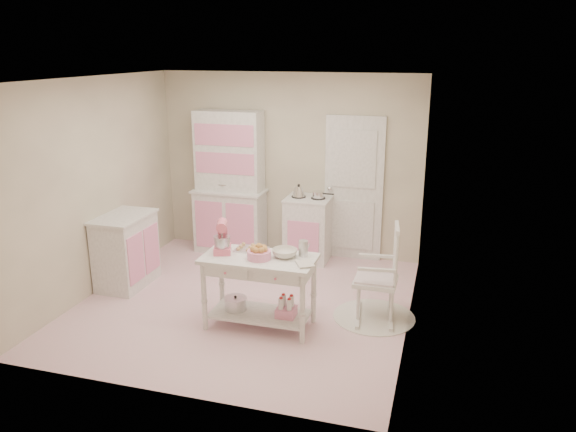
# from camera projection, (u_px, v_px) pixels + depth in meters

# --- Properties ---
(room_shell) EXTENTS (3.84, 3.84, 2.62)m
(room_shell) POSITION_uv_depth(u_px,v_px,m) (242.00, 167.00, 6.20)
(room_shell) COLOR pink
(room_shell) RESTS_ON ground
(door) EXTENTS (0.82, 0.05, 2.04)m
(door) POSITION_uv_depth(u_px,v_px,m) (354.00, 189.00, 7.85)
(door) COLOR white
(door) RESTS_ON ground
(hutch) EXTENTS (1.06, 0.50, 2.08)m
(hutch) POSITION_uv_depth(u_px,v_px,m) (229.00, 183.00, 8.12)
(hutch) COLOR white
(hutch) RESTS_ON ground
(stove) EXTENTS (0.62, 0.57, 0.92)m
(stove) POSITION_uv_depth(u_px,v_px,m) (308.00, 229.00, 7.92)
(stove) COLOR white
(stove) RESTS_ON ground
(base_cabinet) EXTENTS (0.54, 0.84, 0.92)m
(base_cabinet) POSITION_uv_depth(u_px,v_px,m) (126.00, 251.00, 7.08)
(base_cabinet) COLOR white
(base_cabinet) RESTS_ON ground
(lace_rug) EXTENTS (0.92, 0.92, 0.01)m
(lace_rug) POSITION_uv_depth(u_px,v_px,m) (374.00, 317.00, 6.32)
(lace_rug) COLOR white
(lace_rug) RESTS_ON ground
(rocking_chair) EXTENTS (0.57, 0.78, 1.10)m
(rocking_chair) POSITION_uv_depth(u_px,v_px,m) (376.00, 272.00, 6.17)
(rocking_chair) COLOR white
(rocking_chair) RESTS_ON ground
(work_table) EXTENTS (1.20, 0.60, 0.80)m
(work_table) POSITION_uv_depth(u_px,v_px,m) (260.00, 292.00, 6.02)
(work_table) COLOR white
(work_table) RESTS_ON ground
(stand_mixer) EXTENTS (0.28, 0.33, 0.34)m
(stand_mixer) POSITION_uv_depth(u_px,v_px,m) (222.00, 238.00, 5.99)
(stand_mixer) COLOR #EA637F
(stand_mixer) RESTS_ON work_table
(cookie_tray) EXTENTS (0.34, 0.24, 0.02)m
(cookie_tray) POSITION_uv_depth(u_px,v_px,m) (251.00, 249.00, 6.11)
(cookie_tray) COLOR silver
(cookie_tray) RESTS_ON work_table
(bread_basket) EXTENTS (0.25, 0.25, 0.09)m
(bread_basket) POSITION_uv_depth(u_px,v_px,m) (259.00, 255.00, 5.84)
(bread_basket) COLOR pink
(bread_basket) RESTS_ON work_table
(mixing_bowl) EXTENTS (0.27, 0.27, 0.08)m
(mixing_bowl) POSITION_uv_depth(u_px,v_px,m) (285.00, 253.00, 5.90)
(mixing_bowl) COLOR silver
(mixing_bowl) RESTS_ON work_table
(metal_pitcher) EXTENTS (0.10, 0.10, 0.17)m
(metal_pitcher) POSITION_uv_depth(u_px,v_px,m) (303.00, 248.00, 5.91)
(metal_pitcher) COLOR silver
(metal_pitcher) RESTS_ON work_table
(recipe_book) EXTENTS (0.25, 0.27, 0.02)m
(recipe_book) POSITION_uv_depth(u_px,v_px,m) (297.00, 265.00, 5.67)
(recipe_book) COLOR silver
(recipe_book) RESTS_ON work_table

